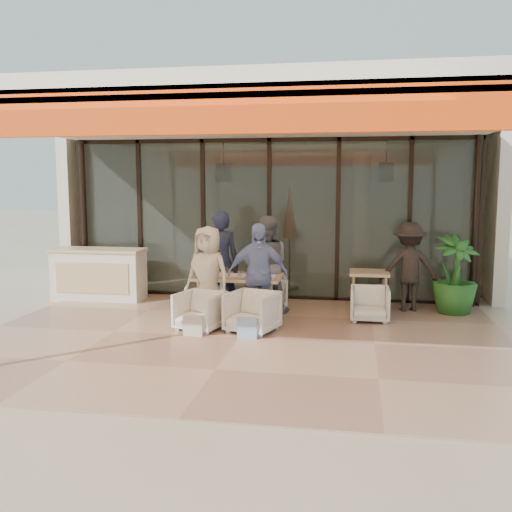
{
  "coord_description": "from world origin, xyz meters",
  "views": [
    {
      "loc": [
        1.69,
        -8.18,
        2.37
      ],
      "look_at": [
        0.1,
        0.9,
        1.15
      ],
      "focal_mm": 40.0,
      "sensor_mm": 36.0,
      "label": 1
    }
  ],
  "objects_px": {
    "host_counter": "(99,274)",
    "diner_periwinkle": "(258,274)",
    "dining_table": "(238,279)",
    "standing_woman": "(409,267)",
    "potted_palm": "(455,275)",
    "diner_navy": "(220,261)",
    "chair_near_left": "(200,309)",
    "diner_cream": "(208,275)",
    "chair_far_left": "(227,287)",
    "side_chair": "(370,302)",
    "diner_grey": "(266,265)",
    "chair_near_right": "(252,310)",
    "side_table": "(369,277)",
    "chair_far_right": "(270,290)"
  },
  "relations": [
    {
      "from": "host_counter",
      "to": "diner_periwinkle",
      "type": "height_order",
      "value": "diner_periwinkle"
    },
    {
      "from": "standing_woman",
      "to": "diner_cream",
      "type": "bearing_deg",
      "value": 17.43
    },
    {
      "from": "host_counter",
      "to": "dining_table",
      "type": "relative_size",
      "value": 1.23
    },
    {
      "from": "diner_navy",
      "to": "diner_grey",
      "type": "xyz_separation_m",
      "value": [
        0.84,
        0.0,
        -0.04
      ]
    },
    {
      "from": "host_counter",
      "to": "side_table",
      "type": "xyz_separation_m",
      "value": [
        5.28,
        -0.1,
        0.11
      ]
    },
    {
      "from": "diner_navy",
      "to": "side_table",
      "type": "height_order",
      "value": "diner_navy"
    },
    {
      "from": "dining_table",
      "to": "chair_far_right",
      "type": "bearing_deg",
      "value": 65.73
    },
    {
      "from": "chair_far_left",
      "to": "diner_periwinkle",
      "type": "height_order",
      "value": "diner_periwinkle"
    },
    {
      "from": "diner_navy",
      "to": "diner_cream",
      "type": "distance_m",
      "value": 0.91
    },
    {
      "from": "diner_navy",
      "to": "standing_woman",
      "type": "height_order",
      "value": "diner_navy"
    },
    {
      "from": "dining_table",
      "to": "diner_cream",
      "type": "distance_m",
      "value": 0.63
    },
    {
      "from": "diner_grey",
      "to": "diner_periwinkle",
      "type": "height_order",
      "value": "diner_grey"
    },
    {
      "from": "diner_cream",
      "to": "potted_palm",
      "type": "height_order",
      "value": "diner_cream"
    },
    {
      "from": "chair_far_left",
      "to": "side_chair",
      "type": "distance_m",
      "value": 2.8
    },
    {
      "from": "dining_table",
      "to": "diner_periwinkle",
      "type": "height_order",
      "value": "diner_periwinkle"
    },
    {
      "from": "chair_near_right",
      "to": "standing_woman",
      "type": "bearing_deg",
      "value": 55.27
    },
    {
      "from": "diner_periwinkle",
      "to": "potted_palm",
      "type": "relative_size",
      "value": 1.19
    },
    {
      "from": "dining_table",
      "to": "side_chair",
      "type": "relative_size",
      "value": 2.27
    },
    {
      "from": "diner_periwinkle",
      "to": "potted_palm",
      "type": "distance_m",
      "value": 3.6
    },
    {
      "from": "chair_far_right",
      "to": "diner_grey",
      "type": "xyz_separation_m",
      "value": [
        0.0,
        -0.5,
        0.56
      ]
    },
    {
      "from": "chair_far_left",
      "to": "side_chair",
      "type": "bearing_deg",
      "value": -175.61
    },
    {
      "from": "diner_grey",
      "to": "diner_navy",
      "type": "bearing_deg",
      "value": -10.76
    },
    {
      "from": "diner_periwinkle",
      "to": "diner_cream",
      "type": "bearing_deg",
      "value": 168.96
    },
    {
      "from": "dining_table",
      "to": "diner_periwinkle",
      "type": "bearing_deg",
      "value": -46.97
    },
    {
      "from": "diner_cream",
      "to": "side_table",
      "type": "bearing_deg",
      "value": 43.24
    },
    {
      "from": "diner_navy",
      "to": "potted_palm",
      "type": "xyz_separation_m",
      "value": [
        4.16,
        0.48,
        -0.21
      ]
    },
    {
      "from": "host_counter",
      "to": "diner_grey",
      "type": "relative_size",
      "value": 1.05
    },
    {
      "from": "chair_far_left",
      "to": "potted_palm",
      "type": "relative_size",
      "value": 0.5
    },
    {
      "from": "host_counter",
      "to": "dining_table",
      "type": "xyz_separation_m",
      "value": [
        3.03,
        -0.96,
        0.16
      ]
    },
    {
      "from": "chair_far_left",
      "to": "chair_near_right",
      "type": "relative_size",
      "value": 0.97
    },
    {
      "from": "diner_navy",
      "to": "chair_far_right",
      "type": "bearing_deg",
      "value": -163.04
    },
    {
      "from": "chair_far_left",
      "to": "diner_navy",
      "type": "relative_size",
      "value": 0.38
    },
    {
      "from": "chair_near_right",
      "to": "diner_periwinkle",
      "type": "height_order",
      "value": "diner_periwinkle"
    },
    {
      "from": "potted_palm",
      "to": "chair_far_left",
      "type": "bearing_deg",
      "value": 179.73
    },
    {
      "from": "chair_far_left",
      "to": "side_table",
      "type": "xyz_separation_m",
      "value": [
        2.67,
        -0.09,
        0.28
      ]
    },
    {
      "from": "host_counter",
      "to": "side_chair",
      "type": "xyz_separation_m",
      "value": [
        5.28,
        -0.85,
        -0.2
      ]
    },
    {
      "from": "chair_near_right",
      "to": "potted_palm",
      "type": "xyz_separation_m",
      "value": [
        3.32,
        1.88,
        0.35
      ]
    },
    {
      "from": "host_counter",
      "to": "side_chair",
      "type": "height_order",
      "value": "host_counter"
    },
    {
      "from": "standing_woman",
      "to": "potted_palm",
      "type": "bearing_deg",
      "value": 169.19
    },
    {
      "from": "dining_table",
      "to": "chair_near_left",
      "type": "relative_size",
      "value": 2.17
    },
    {
      "from": "diner_navy",
      "to": "side_chair",
      "type": "bearing_deg",
      "value": 158.92
    },
    {
      "from": "side_table",
      "to": "chair_far_right",
      "type": "bearing_deg",
      "value": 177.16
    },
    {
      "from": "chair_far_left",
      "to": "chair_near_left",
      "type": "bearing_deg",
      "value": 111.87
    },
    {
      "from": "chair_near_left",
      "to": "diner_cream",
      "type": "bearing_deg",
      "value": 105.81
    },
    {
      "from": "dining_table",
      "to": "diner_grey",
      "type": "height_order",
      "value": "diner_grey"
    },
    {
      "from": "dining_table",
      "to": "chair_near_right",
      "type": "distance_m",
      "value": 1.1
    },
    {
      "from": "chair_near_left",
      "to": "side_chair",
      "type": "xyz_separation_m",
      "value": [
        2.67,
        1.06,
        -0.02
      ]
    },
    {
      "from": "diner_periwinkle",
      "to": "side_chair",
      "type": "relative_size",
      "value": 2.57
    },
    {
      "from": "diner_cream",
      "to": "side_table",
      "type": "xyz_separation_m",
      "value": [
        2.67,
        1.31,
        -0.18
      ]
    },
    {
      "from": "dining_table",
      "to": "side_chair",
      "type": "distance_m",
      "value": 2.28
    }
  ]
}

